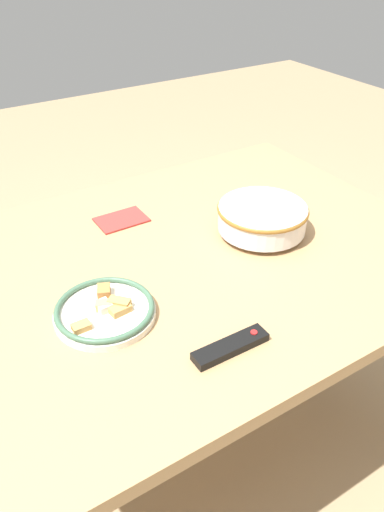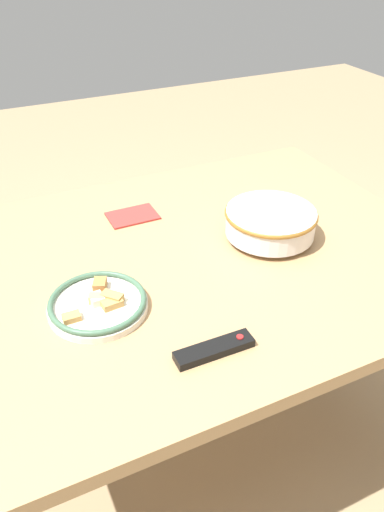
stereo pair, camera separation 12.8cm
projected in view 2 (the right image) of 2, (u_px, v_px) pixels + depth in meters
ground_plane at (189, 428)px, 1.83m from camera, size 8.00×8.00×0.00m
dining_table at (188, 278)px, 1.43m from camera, size 1.44×1.06×0.77m
noodle_bowl at (270, 222)px, 1.44m from camera, size 0.27×0.27×0.09m
food_plate at (98, 304)px, 1.19m from camera, size 0.24×0.24×0.04m
tv_remote at (214, 349)px, 1.08m from camera, size 0.18×0.05×0.02m
folded_napkin at (133, 216)px, 1.57m from camera, size 0.15×0.11×0.01m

